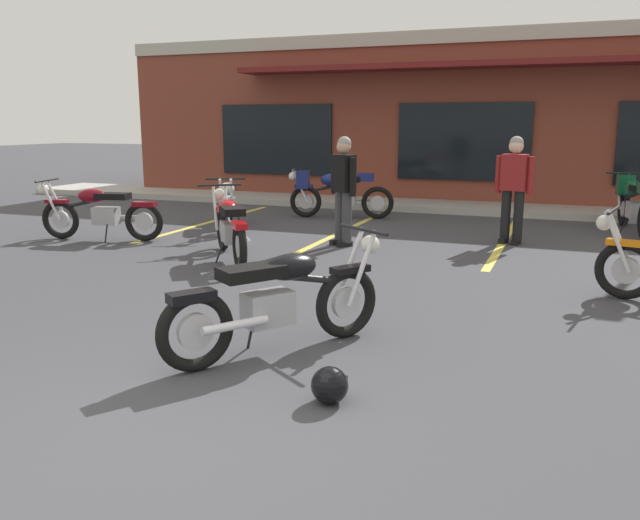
{
  "coord_description": "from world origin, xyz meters",
  "views": [
    {
      "loc": [
        2.33,
        -2.87,
        1.9
      ],
      "look_at": [
        0.05,
        3.03,
        0.55
      ],
      "focal_mm": 36.64,
      "sensor_mm": 36.0,
      "label": 1
    }
  ],
  "objects_px": {
    "person_in_shorts_foreground": "(343,184)",
    "motorcycle_silver_naked": "(633,201)",
    "motorcycle_blue_standard": "(336,192)",
    "helmet_on_pavement": "(330,385)",
    "motorcycle_foreground_classic": "(279,299)",
    "person_in_black_shirt": "(514,183)",
    "motorcycle_orange_scrambler": "(100,212)",
    "motorcycle_black_cruiser": "(230,227)",
    "motorcycle_red_sportbike": "(228,202)"
  },
  "relations": [
    {
      "from": "person_in_shorts_foreground",
      "to": "motorcycle_silver_naked",
      "type": "bearing_deg",
      "value": 35.59
    },
    {
      "from": "motorcycle_blue_standard",
      "to": "helmet_on_pavement",
      "type": "relative_size",
      "value": 8.01
    },
    {
      "from": "motorcycle_foreground_classic",
      "to": "person_in_shorts_foreground",
      "type": "bearing_deg",
      "value": 102.85
    },
    {
      "from": "person_in_black_shirt",
      "to": "helmet_on_pavement",
      "type": "xyz_separation_m",
      "value": [
        -0.6,
        -6.64,
        -0.82
      ]
    },
    {
      "from": "motorcycle_orange_scrambler",
      "to": "helmet_on_pavement",
      "type": "bearing_deg",
      "value": -38.91
    },
    {
      "from": "motorcycle_black_cruiser",
      "to": "helmet_on_pavement",
      "type": "distance_m",
      "value": 4.95
    },
    {
      "from": "motorcycle_red_sportbike",
      "to": "motorcycle_silver_naked",
      "type": "xyz_separation_m",
      "value": [
        6.8,
        2.19,
        0.07
      ]
    },
    {
      "from": "motorcycle_red_sportbike",
      "to": "motorcycle_blue_standard",
      "type": "xyz_separation_m",
      "value": [
        1.41,
        1.85,
        0.07
      ]
    },
    {
      "from": "motorcycle_red_sportbike",
      "to": "motorcycle_orange_scrambler",
      "type": "bearing_deg",
      "value": -125.4
    },
    {
      "from": "motorcycle_black_cruiser",
      "to": "helmet_on_pavement",
      "type": "bearing_deg",
      "value": -53.43
    },
    {
      "from": "motorcycle_black_cruiser",
      "to": "motorcycle_orange_scrambler",
      "type": "height_order",
      "value": "same"
    },
    {
      "from": "motorcycle_red_sportbike",
      "to": "motorcycle_blue_standard",
      "type": "height_order",
      "value": "same"
    },
    {
      "from": "motorcycle_blue_standard",
      "to": "motorcycle_orange_scrambler",
      "type": "bearing_deg",
      "value": -126.32
    },
    {
      "from": "motorcycle_foreground_classic",
      "to": "motorcycle_silver_naked",
      "type": "bearing_deg",
      "value": 67.69
    },
    {
      "from": "motorcycle_foreground_classic",
      "to": "person_in_shorts_foreground",
      "type": "height_order",
      "value": "person_in_shorts_foreground"
    },
    {
      "from": "motorcycle_blue_standard",
      "to": "person_in_shorts_foreground",
      "type": "xyz_separation_m",
      "value": [
        1.11,
        -2.73,
        0.42
      ]
    },
    {
      "from": "motorcycle_black_cruiser",
      "to": "person_in_shorts_foreground",
      "type": "relative_size",
      "value": 1.06
    },
    {
      "from": "motorcycle_foreground_classic",
      "to": "motorcycle_orange_scrambler",
      "type": "height_order",
      "value": "same"
    },
    {
      "from": "motorcycle_foreground_classic",
      "to": "motorcycle_silver_naked",
      "type": "height_order",
      "value": "same"
    },
    {
      "from": "motorcycle_black_cruiser",
      "to": "person_in_black_shirt",
      "type": "height_order",
      "value": "person_in_black_shirt"
    },
    {
      "from": "person_in_black_shirt",
      "to": "person_in_shorts_foreground",
      "type": "bearing_deg",
      "value": -155.53
    },
    {
      "from": "motorcycle_red_sportbike",
      "to": "person_in_black_shirt",
      "type": "distance_m",
      "value": 4.97
    },
    {
      "from": "motorcycle_foreground_classic",
      "to": "helmet_on_pavement",
      "type": "distance_m",
      "value": 1.13
    },
    {
      "from": "person_in_black_shirt",
      "to": "helmet_on_pavement",
      "type": "distance_m",
      "value": 6.72
    },
    {
      "from": "motorcycle_red_sportbike",
      "to": "motorcycle_orange_scrambler",
      "type": "xyz_separation_m",
      "value": [
        -1.32,
        -1.86,
        0.0
      ]
    },
    {
      "from": "motorcycle_orange_scrambler",
      "to": "motorcycle_red_sportbike",
      "type": "bearing_deg",
      "value": 54.6
    },
    {
      "from": "motorcycle_blue_standard",
      "to": "helmet_on_pavement",
      "type": "xyz_separation_m",
      "value": [
        2.93,
        -8.27,
        -0.4
      ]
    },
    {
      "from": "motorcycle_black_cruiser",
      "to": "person_in_black_shirt",
      "type": "bearing_deg",
      "value": 37.09
    },
    {
      "from": "motorcycle_foreground_classic",
      "to": "motorcycle_blue_standard",
      "type": "xyz_separation_m",
      "value": [
        -2.19,
        7.48,
        0.07
      ]
    },
    {
      "from": "motorcycle_red_sportbike",
      "to": "person_in_black_shirt",
      "type": "height_order",
      "value": "person_in_black_shirt"
    },
    {
      "from": "motorcycle_silver_naked",
      "to": "motorcycle_orange_scrambler",
      "type": "xyz_separation_m",
      "value": [
        -8.12,
        -4.04,
        -0.07
      ]
    },
    {
      "from": "person_in_shorts_foreground",
      "to": "motorcycle_foreground_classic",
      "type": "bearing_deg",
      "value": -77.15
    },
    {
      "from": "motorcycle_foreground_classic",
      "to": "motorcycle_silver_naked",
      "type": "relative_size",
      "value": 0.87
    },
    {
      "from": "motorcycle_red_sportbike",
      "to": "motorcycle_blue_standard",
      "type": "distance_m",
      "value": 2.32
    },
    {
      "from": "motorcycle_black_cruiser",
      "to": "helmet_on_pavement",
      "type": "xyz_separation_m",
      "value": [
        2.94,
        -3.96,
        -0.33
      ]
    },
    {
      "from": "motorcycle_foreground_classic",
      "to": "motorcycle_silver_naked",
      "type": "xyz_separation_m",
      "value": [
        3.21,
        7.82,
        0.07
      ]
    },
    {
      "from": "motorcycle_blue_standard",
      "to": "helmet_on_pavement",
      "type": "height_order",
      "value": "motorcycle_blue_standard"
    },
    {
      "from": "motorcycle_red_sportbike",
      "to": "motorcycle_black_cruiser",
      "type": "height_order",
      "value": "same"
    },
    {
      "from": "motorcycle_red_sportbike",
      "to": "motorcycle_foreground_classic",
      "type": "bearing_deg",
      "value": -57.45
    },
    {
      "from": "motorcycle_blue_standard",
      "to": "motorcycle_orange_scrambler",
      "type": "height_order",
      "value": "same"
    },
    {
      "from": "person_in_black_shirt",
      "to": "person_in_shorts_foreground",
      "type": "distance_m",
      "value": 2.66
    },
    {
      "from": "motorcycle_red_sportbike",
      "to": "motorcycle_silver_naked",
      "type": "bearing_deg",
      "value": 17.81
    },
    {
      "from": "person_in_shorts_foreground",
      "to": "helmet_on_pavement",
      "type": "xyz_separation_m",
      "value": [
        1.82,
        -5.54,
        -0.82
      ]
    },
    {
      "from": "motorcycle_silver_naked",
      "to": "helmet_on_pavement",
      "type": "distance_m",
      "value": 8.96
    },
    {
      "from": "person_in_black_shirt",
      "to": "motorcycle_orange_scrambler",
      "type": "bearing_deg",
      "value": -161.65
    },
    {
      "from": "motorcycle_red_sportbike",
      "to": "helmet_on_pavement",
      "type": "xyz_separation_m",
      "value": [
        4.34,
        -6.42,
        -0.33
      ]
    },
    {
      "from": "motorcycle_blue_standard",
      "to": "person_in_black_shirt",
      "type": "height_order",
      "value": "person_in_black_shirt"
    },
    {
      "from": "motorcycle_black_cruiser",
      "to": "helmet_on_pavement",
      "type": "height_order",
      "value": "motorcycle_black_cruiser"
    },
    {
      "from": "motorcycle_red_sportbike",
      "to": "motorcycle_blue_standard",
      "type": "relative_size",
      "value": 0.93
    },
    {
      "from": "motorcycle_black_cruiser",
      "to": "person_in_shorts_foreground",
      "type": "bearing_deg",
      "value": 54.66
    }
  ]
}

